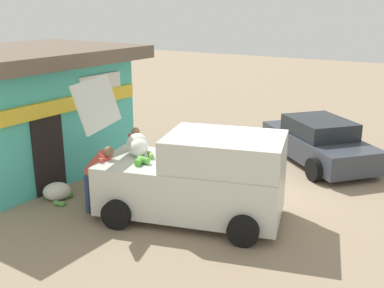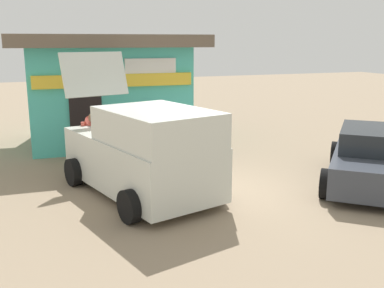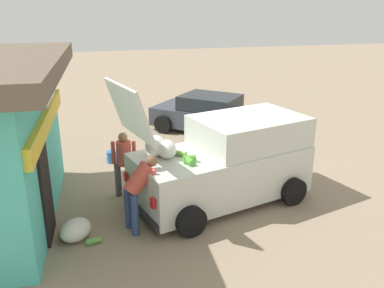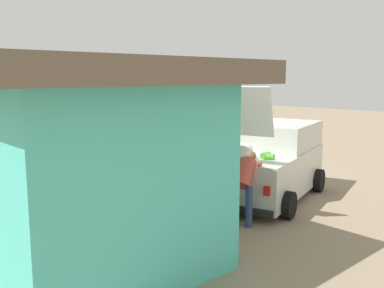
{
  "view_description": "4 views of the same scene",
  "coord_description": "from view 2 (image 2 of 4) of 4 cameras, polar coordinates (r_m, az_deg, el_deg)",
  "views": [
    {
      "loc": [
        -9.56,
        -4.38,
        4.53
      ],
      "look_at": [
        -0.34,
        1.17,
        1.25
      ],
      "focal_mm": 43.15,
      "sensor_mm": 36.0,
      "label": 1
    },
    {
      "loc": [
        -3.79,
        -8.59,
        3.22
      ],
      "look_at": [
        -0.22,
        0.84,
        0.9
      ],
      "focal_mm": 41.95,
      "sensor_mm": 36.0,
      "label": 2
    },
    {
      "loc": [
        -9.58,
        3.23,
        4.37
      ],
      "look_at": [
        0.13,
        0.71,
        0.84
      ],
      "focal_mm": 37.74,
      "sensor_mm": 36.0,
      "label": 3
    },
    {
      "loc": [
        -7.93,
        9.55,
        3.15
      ],
      "look_at": [
        0.7,
        1.02,
        1.24
      ],
      "focal_mm": 40.33,
      "sensor_mm": 36.0,
      "label": 4
    }
  ],
  "objects": [
    {
      "name": "parked_sedan",
      "position": [
        11.01,
        22.22,
        -1.69
      ],
      "size": [
        3.98,
        4.14,
        1.31
      ],
      "color": "#383D47",
      "rests_on": "ground_plane"
    },
    {
      "name": "unloaded_banana_pile",
      "position": [
        12.73,
        -13.97,
        -1.16
      ],
      "size": [
        0.9,
        0.88,
        0.43
      ],
      "color": "silver",
      "rests_on": "ground_plane"
    },
    {
      "name": "delivery_van",
      "position": [
        9.47,
        -6.21,
        -0.97
      ],
      "size": [
        2.95,
        4.59,
        2.96
      ],
      "color": "silver",
      "rests_on": "ground_plane"
    },
    {
      "name": "customer_bending",
      "position": [
        11.34,
        -12.96,
        1.03
      ],
      "size": [
        0.63,
        0.75,
        1.55
      ],
      "color": "navy",
      "rests_on": "ground_plane"
    },
    {
      "name": "paint_bucket",
      "position": [
        12.87,
        4.06,
        -0.79
      ],
      "size": [
        0.29,
        0.29,
        0.33
      ],
      "primitive_type": "cylinder",
      "color": "blue",
      "rests_on": "ground_plane"
    },
    {
      "name": "storefront_bar",
      "position": [
        14.74,
        -10.74,
        7.15
      ],
      "size": [
        5.88,
        4.61,
        3.4
      ],
      "color": "#4CC6B7",
      "rests_on": "ground_plane"
    },
    {
      "name": "vendor_standing",
      "position": [
        11.79,
        -5.4,
        1.6
      ],
      "size": [
        0.4,
        0.56,
        1.57
      ],
      "color": "#4C4C51",
      "rests_on": "ground_plane"
    },
    {
      "name": "ground_plane",
      "position": [
        9.93,
        2.94,
        -5.98
      ],
      "size": [
        60.0,
        60.0,
        0.0
      ],
      "primitive_type": "plane",
      "color": "gray"
    }
  ]
}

